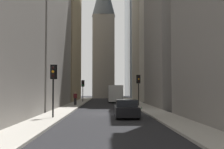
% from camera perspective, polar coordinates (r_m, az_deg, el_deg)
% --- Properties ---
extents(ground_plane, '(135.00, 135.00, 0.00)m').
position_cam_1_polar(ground_plane, '(26.01, -0.78, -7.86)').
color(ground_plane, black).
extents(sidewalk_right, '(90.00, 2.20, 0.14)m').
position_cam_1_polar(sidewalk_right, '(26.35, -10.70, -7.59)').
color(sidewalk_right, '#A8A399').
rests_on(sidewalk_right, ground_plane).
extents(sidewalk_left, '(90.00, 2.20, 0.14)m').
position_cam_1_polar(sidewalk_left, '(26.43, 9.11, -7.59)').
color(sidewalk_left, '#A8A399').
rests_on(sidewalk_left, ground_plane).
extents(building_left_far, '(14.15, 10.50, 31.98)m').
position_cam_1_polar(building_left_far, '(58.57, 9.55, 10.71)').
color(building_left_far, '#A8A091').
rests_on(building_left_far, ground_plane).
extents(building_left_midfar, '(13.61, 10.50, 22.44)m').
position_cam_1_polar(building_left_midfar, '(38.65, 15.28, 10.64)').
color(building_left_midfar, gray).
rests_on(building_left_midfar, ground_plane).
extents(building_right_far, '(17.11, 10.50, 27.75)m').
position_cam_1_polar(building_right_far, '(56.62, -11.97, 9.02)').
color(building_right_far, '#9E8966').
rests_on(building_right_far, ground_plane).
extents(church_spire, '(5.91, 5.91, 31.98)m').
position_cam_1_polar(church_spire, '(72.80, -1.69, 8.55)').
color(church_spire, gray).
rests_on(church_spire, ground_plane).
extents(delivery_truck, '(6.46, 2.25, 2.84)m').
position_cam_1_polar(delivery_truck, '(47.62, 0.66, -3.85)').
color(delivery_truck, silver).
rests_on(delivery_truck, ground_plane).
extents(sedan_black, '(4.30, 1.78, 1.42)m').
position_cam_1_polar(sedan_black, '(22.66, 2.87, -6.90)').
color(sedan_black, black).
rests_on(sedan_black, ground_plane).
extents(traffic_light_foreground, '(0.43, 0.52, 3.94)m').
position_cam_1_polar(traffic_light_foreground, '(21.80, -11.63, -0.76)').
color(traffic_light_foreground, black).
rests_on(traffic_light_foreground, sidewalk_right).
extents(traffic_light_midblock, '(0.43, 0.52, 3.92)m').
position_cam_1_polar(traffic_light_midblock, '(36.66, 5.32, -1.68)').
color(traffic_light_midblock, black).
rests_on(traffic_light_midblock, sidewalk_left).
extents(traffic_light_far_junction, '(0.43, 0.52, 3.61)m').
position_cam_1_polar(traffic_light_far_junction, '(48.55, -5.83, -2.26)').
color(traffic_light_far_junction, black).
rests_on(traffic_light_far_junction, sidewalk_right).
extents(pedestrian, '(0.26, 0.44, 1.73)m').
position_cam_1_polar(pedestrian, '(38.56, -7.33, -4.61)').
color(pedestrian, black).
rests_on(pedestrian, sidewalk_right).
extents(discarded_bottle, '(0.07, 0.07, 0.27)m').
position_cam_1_polar(discarded_bottle, '(30.48, 5.91, -6.65)').
color(discarded_bottle, '#236033').
rests_on(discarded_bottle, sidewalk_left).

